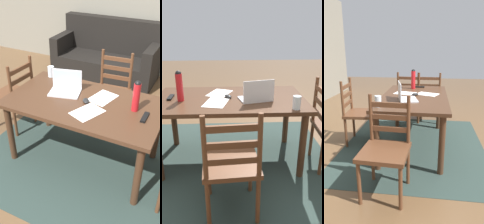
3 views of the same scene
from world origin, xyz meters
TOP-DOWN VIEW (x-y plane):
  - ground_plane at (0.00, 0.00)m, footprint 14.00×14.00m
  - area_rug at (0.00, 0.00)m, footprint 2.28×1.99m
  - dining_table at (0.00, 0.00)m, footprint 1.57×0.89m
  - chair_far_head at (-0.00, 0.82)m, footprint 0.47×0.47m
  - chair_right_far at (1.08, 0.18)m, footprint 0.47×0.47m
  - chair_left_far at (-1.08, 0.18)m, footprint 0.46×0.46m
  - chair_right_near at (1.08, -0.18)m, footprint 0.44×0.44m
  - laptop at (-0.27, 0.11)m, footprint 0.37×0.29m
  - water_bottle at (0.50, 0.07)m, footprint 0.07×0.07m
  - drinking_glass at (-0.61, 0.36)m, footprint 0.07×0.07m
  - computer_mouse at (0.02, -0.01)m, footprint 0.10×0.12m
  - tv_remote at (0.63, -0.03)m, footprint 0.04×0.17m
  - paper_stack_left at (0.12, -0.17)m, footprint 0.31×0.35m
  - paper_stack_right at (0.14, 0.15)m, footprint 0.27×0.34m

SIDE VIEW (x-z plane):
  - ground_plane at x=0.00m, z-range 0.00..0.00m
  - area_rug at x=0.00m, z-range 0.00..0.01m
  - chair_far_head at x=0.00m, z-range -0.01..0.94m
  - chair_right_far at x=1.08m, z-range -0.01..0.94m
  - chair_left_far at x=-1.08m, z-range -0.01..0.94m
  - chair_right_near at x=1.08m, z-range -0.01..0.94m
  - dining_table at x=0.00m, z-range 0.28..1.02m
  - paper_stack_left at x=0.12m, z-range 0.74..0.74m
  - paper_stack_right at x=0.14m, z-range 0.74..0.74m
  - tv_remote at x=0.63m, z-range 0.74..0.76m
  - computer_mouse at x=0.02m, z-range 0.74..0.77m
  - laptop at x=-0.27m, z-range 0.69..0.91m
  - drinking_glass at x=-0.61m, z-range 0.74..0.87m
  - water_bottle at x=0.50m, z-range 0.75..1.06m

